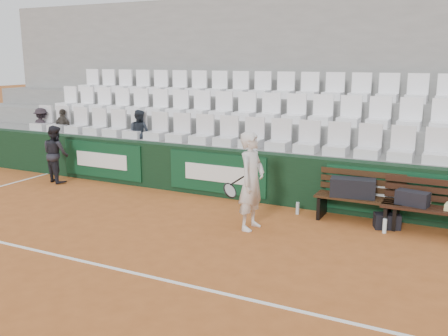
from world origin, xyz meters
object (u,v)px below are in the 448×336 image
sports_bag_right (412,198)px  sports_bag_ground (387,221)px  water_bottle_far (385,226)px  spectator_b (62,111)px  spectator_c (139,114)px  sports_bag_left (353,188)px  bench_left (358,210)px  tennis_player (251,181)px  bench_right (428,221)px  water_bottle_near (298,208)px  ball_kid (56,154)px  spectator_a (40,110)px

sports_bag_right → sports_bag_ground: 0.58m
sports_bag_right → water_bottle_far: bearing=-141.1°
spectator_b → spectator_c: spectator_c is taller
sports_bag_left → water_bottle_far: (0.63, -0.38, -0.49)m
bench_left → tennis_player: bearing=-143.0°
bench_left → bench_right: 1.17m
water_bottle_near → bench_left: bearing=2.8°
sports_bag_right → ball_kid: (-7.82, -0.08, 0.10)m
sports_bag_right → spectator_a: 9.51m
sports_bag_right → spectator_c: (-6.26, 1.05, 0.98)m
ball_kid → spectator_b: bearing=-35.6°
spectator_c → spectator_b: bearing=3.9°
sports_bag_right → spectator_b: size_ratio=0.51×
ball_kid → spectator_a: size_ratio=1.31×
bench_right → sports_bag_right: size_ratio=2.89×
bench_right → spectator_a: (-9.68, 1.07, 1.28)m
water_bottle_near → bench_right: bearing=-1.5°
spectator_b → sports_bag_right: bearing=176.9°
spectator_a → sports_bag_right: bearing=171.7°
water_bottle_far → tennis_player: 2.33m
tennis_player → bench_right: bearing=21.2°
sports_bag_right → spectator_a: size_ratio=0.51×
tennis_player → ball_kid: size_ratio=1.25×
bench_right → water_bottle_near: size_ratio=6.56×
bench_left → water_bottle_near: 1.10m
water_bottle_far → tennis_player: bearing=-159.5°
bench_right → spectator_c: 6.75m
sports_bag_left → spectator_a: 8.50m
water_bottle_near → spectator_a: 7.62m
sports_bag_left → spectator_c: spectator_c is taller
spectator_b → spectator_c: size_ratio=0.92×
sports_bag_right → water_bottle_far: sports_bag_right is taller
sports_bag_right → tennis_player: tennis_player is taller
sports_bag_left → sports_bag_right: 1.01m
sports_bag_ground → spectator_a: 9.20m
bench_right → water_bottle_near: bench_right is taller
bench_right → spectator_a: bearing=173.7°
spectator_a → spectator_c: bearing=178.1°
ball_kid → spectator_c: bearing=-125.6°
sports_bag_left → bench_left: bearing=6.0°
water_bottle_near → spectator_b: bearing=171.4°
sports_bag_ground → bench_right: bearing=1.4°
tennis_player → ball_kid: (-5.38, 0.99, -0.16)m
bench_right → sports_bag_ground: bearing=-178.6°
sports_bag_right → bench_left: bearing=173.9°
sports_bag_ground → spectator_c: spectator_c is taller
water_bottle_near → water_bottle_far: (1.62, -0.34, 0.01)m
bench_left → ball_kid: (-6.93, -0.18, 0.44)m
ball_kid → sports_bag_ground: bearing=-161.1°
spectator_a → spectator_c: spectator_c is taller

